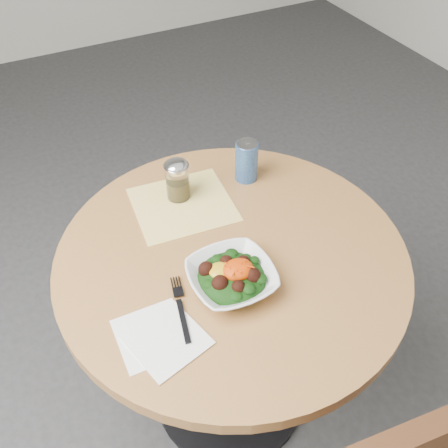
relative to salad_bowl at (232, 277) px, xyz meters
The scene contains 8 objects.
ground 0.79m from the salad_bowl, 62.10° to the left, with size 6.00×6.00×0.00m, color #2E2E31.
table 0.25m from the salad_bowl, 62.10° to the left, with size 0.90×0.90×0.75m.
cloth_napkin 0.32m from the salad_bowl, 88.34° to the left, with size 0.27×0.25×0.00m, color #F0B00C.
paper_napkins 0.22m from the salad_bowl, 163.64° to the right, with size 0.19×0.20×0.00m.
salad_bowl is the anchor object (origin of this frame).
fork 0.14m from the salad_bowl, behind, with size 0.06×0.19×0.00m.
spice_shaker 0.35m from the salad_bowl, 87.97° to the left, with size 0.07×0.07×0.12m.
beverage_can 0.41m from the salad_bowl, 56.60° to the left, with size 0.07×0.07×0.13m.
Camera 1 is at (-0.41, -0.76, 1.69)m, focal length 40.00 mm.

